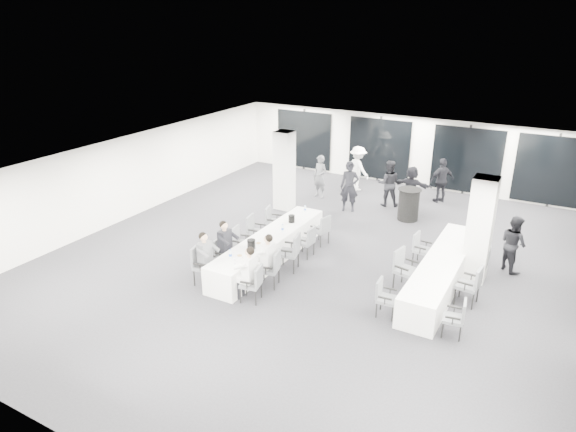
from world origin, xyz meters
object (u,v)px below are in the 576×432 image
object	(u,v)px
chair_main_left_fourth	(255,230)
chair_side_left_mid	(404,266)
ice_bucket_far	(292,219)
chair_main_left_far	(272,219)
chair_side_right_near	(457,316)
chair_main_left_second	(223,252)
chair_side_right_far	(483,260)
chair_side_left_far	(420,247)
standing_guest_a	(350,183)
chair_side_left_near	(384,295)
ice_bucket_near	(251,244)
cocktail_table	(409,204)
chair_main_right_near	(254,281)
chair_main_right_fourth	(307,240)
standing_guest_h	(514,240)
chair_main_left_near	(202,262)
chair_main_right_far	(322,228)
standing_guest_d	(442,178)
chair_side_right_mid	(472,283)
standing_guest_c	(358,166)
chair_main_right_second	(272,266)
chair_main_right_mid	(292,250)
banquet_table_main	(270,248)
chair_main_left_mid	(240,241)
standing_guest_b	(388,180)
standing_guest_g	(320,174)

from	to	relation	value
chair_main_left_fourth	chair_side_left_mid	bearing A→B (deg)	78.05
chair_main_left_fourth	ice_bucket_far	distance (m)	1.15
chair_main_left_far	chair_side_right_near	xyz separation A→B (m)	(6.27, -2.75, -0.04)
chair_main_left_second	chair_side_right_near	distance (m)	6.26
chair_main_left_far	chair_side_right_far	world-z (taller)	chair_main_left_far
chair_side_left_mid	chair_side_left_far	distance (m)	1.52
chair_side_left_mid	chair_side_right_near	distance (m)	2.26
chair_side_right_far	standing_guest_a	bearing A→B (deg)	57.82
chair_side_left_near	chair_side_right_far	distance (m)	3.48
chair_side_right_near	ice_bucket_near	distance (m)	5.44
cocktail_table	chair_side_left_mid	size ratio (longest dim) A/B	1.05
chair_main_right_near	chair_side_right_near	size ratio (longest dim) A/B	1.07
ice_bucket_near	chair_main_right_fourth	bearing A→B (deg)	63.95
chair_side_left_near	ice_bucket_near	world-z (taller)	ice_bucket_near
chair_main_left_far	standing_guest_h	bearing A→B (deg)	86.13
chair_side_right_far	standing_guest_a	distance (m)	5.80
chair_main_left_near	chair_main_right_near	world-z (taller)	chair_main_left_near
chair_side_left_near	chair_main_right_far	bearing A→B (deg)	-137.87
standing_guest_d	ice_bucket_far	world-z (taller)	standing_guest_d
chair_main_right_far	chair_side_left_far	world-z (taller)	chair_main_right_far
cocktail_table	chair_side_right_far	bearing A→B (deg)	-46.06
chair_side_right_mid	ice_bucket_near	xyz separation A→B (m)	(-5.43, -1.24, 0.30)
chair_side_right_mid	ice_bucket_near	size ratio (longest dim) A/B	4.02
chair_main_left_second	ice_bucket_far	size ratio (longest dim) A/B	3.94
chair_main_right_near	chair_main_right_far	distance (m)	3.79
chair_main_left_fourth	standing_guest_c	distance (m)	6.60
chair_side_left_far	ice_bucket_near	bearing A→B (deg)	-48.71
chair_main_left_second	chair_main_right_near	world-z (taller)	chair_main_right_near
chair_main_right_second	standing_guest_d	xyz separation A→B (m)	(2.19, 8.52, 0.39)
chair_main_right_mid	chair_main_right_fourth	xyz separation A→B (m)	(-0.01, 0.95, -0.07)
chair_main_right_near	chair_main_right_second	bearing A→B (deg)	-11.95
banquet_table_main	chair_main_right_near	world-z (taller)	chair_main_right_near
chair_main_left_fourth	standing_guest_c	xyz separation A→B (m)	(0.62, 6.56, 0.43)
cocktail_table	chair_main_right_fourth	size ratio (longest dim) A/B	1.19
ice_bucket_near	chair_main_left_mid	bearing A→B (deg)	141.56
chair_main_left_mid	chair_main_right_far	xyz separation A→B (m)	(1.66, 1.96, 0.00)
chair_side_left_mid	standing_guest_a	size ratio (longest dim) A/B	0.51
chair_main_right_near	standing_guest_c	xyz separation A→B (m)	(-1.04, 9.19, 0.46)
chair_main_left_near	chair_main_left_mid	world-z (taller)	chair_main_left_near
banquet_table_main	chair_main_left_mid	distance (m)	0.89
standing_guest_b	ice_bucket_near	bearing A→B (deg)	56.22
standing_guest_c	ice_bucket_near	world-z (taller)	standing_guest_c
standing_guest_g	cocktail_table	bearing A→B (deg)	4.79
chair_main_left_second	standing_guest_b	bearing A→B (deg)	163.93
banquet_table_main	chair_main_left_far	world-z (taller)	chair_main_left_far
chair_main_left_mid	chair_main_left_far	size ratio (longest dim) A/B	0.98
chair_main_left_near	chair_main_left_mid	distance (m)	1.72
chair_main_right_far	ice_bucket_far	bearing A→B (deg)	136.16
chair_main_right_fourth	chair_side_right_far	size ratio (longest dim) A/B	1.07
standing_guest_d	standing_guest_g	bearing A→B (deg)	-25.05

